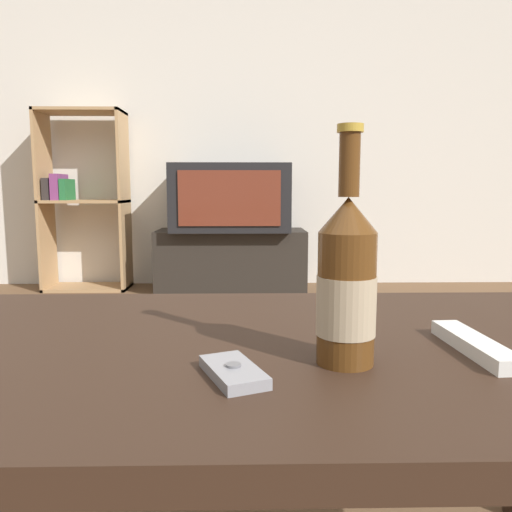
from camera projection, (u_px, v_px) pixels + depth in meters
back_wall at (243, 107)px, 3.63m from camera, size 8.00×0.05×2.60m
coffee_table at (236, 383)px, 0.75m from camera, size 1.35×0.68×0.48m
tv_stand at (231, 260)px, 3.49m from camera, size 1.02×0.43×0.43m
television at (231, 198)px, 3.42m from camera, size 0.79×0.60×0.45m
bookshelf at (81, 199)px, 3.48m from camera, size 0.57×0.30×1.24m
beer_bottle at (347, 283)px, 0.63m from camera, size 0.08×0.08×0.30m
cell_phone at (234, 372)px, 0.60m from camera, size 0.09×0.12×0.02m
remote_control at (474, 345)px, 0.69m from camera, size 0.05×0.19×0.02m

